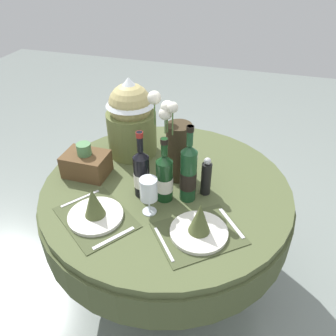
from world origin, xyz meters
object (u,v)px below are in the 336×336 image
Objects in this scene: wine_bottle_rear at (165,177)px; pepper_mill at (206,177)px; gift_tub_back_left at (131,115)px; woven_basket_side_left at (86,163)px; place_setting_right at (199,226)px; wine_bottle_left at (188,173)px; wine_glass_left at (149,190)px; flower_vase at (176,145)px; dining_table at (166,206)px; place_setting_left at (95,210)px; wine_bottle_right at (142,173)px.

wine_bottle_rear is 1.62× the size of pepper_mill.
woven_basket_side_left is (-0.15, -0.26, -0.17)m from gift_tub_back_left.
wine_bottle_rear is (-0.20, 0.18, 0.07)m from place_setting_right.
wine_bottle_left reaches higher than wine_glass_left.
flower_vase is (-0.20, 0.35, 0.14)m from place_setting_right.
place_setting_left is (-0.22, -0.31, 0.18)m from dining_table.
pepper_mill is at bearing 44.16° from wine_glass_left.
gift_tub_back_left is (-0.18, 0.34, 0.11)m from wine_bottle_right.
wine_bottle_right reaches higher than woven_basket_side_left.
wine_bottle_rear is 0.74× the size of gift_tub_back_left.
dining_table is at bearing 151.41° from wine_bottle_left.
woven_basket_side_left is (-0.33, 0.07, -0.06)m from wine_bottle_right.
place_setting_left is 2.16× the size of pepper_mill.
place_setting_left is 0.27m from wine_bottle_right.
place_setting_left is 0.93× the size of flower_vase.
flower_vase reaches higher than pepper_mill.
dining_table is at bearing 102.88° from wine_bottle_rear.
place_setting_right is 0.25m from wine_bottle_left.
flower_vase is 2.10× the size of woven_basket_side_left.
pepper_mill is at bearing -25.26° from flower_vase.
wine_bottle_rear is (-0.10, -0.03, -0.02)m from wine_bottle_left.
wine_bottle_left is at bearing -55.90° from flower_vase.
flower_vase is 0.21m from pepper_mill.
place_setting_left is 0.34m from wine_bottle_rear.
woven_basket_side_left is at bearing 175.71° from wine_bottle_left.
wine_bottle_left is 0.20m from wine_glass_left.
gift_tub_back_left reaches higher than wine_bottle_rear.
wine_bottle_right is at bearing -179.94° from wine_bottle_rear.
place_setting_right is at bearing -60.74° from flower_vase.
pepper_mill is at bearing -27.68° from gift_tub_back_left.
woven_basket_side_left is at bearing 170.69° from wine_bottle_rear.
woven_basket_side_left is at bearing 167.65° from wine_bottle_right.
place_setting_right is 0.37m from wine_bottle_right.
place_setting_right is 0.26m from wine_glass_left.
dining_table is 0.46m from woven_basket_side_left.
flower_vase reaches higher than woven_basket_side_left.
wine_bottle_left is (0.10, -0.14, -0.05)m from flower_vase.
wine_bottle_rear is at bearing -151.63° from pepper_mill.
place_setting_left reaches higher than dining_table.
gift_tub_back_left reaches higher than wine_bottle_right.
wine_bottle_left is 1.13× the size of wine_bottle_right.
pepper_mill is 0.91× the size of woven_basket_side_left.
wine_bottle_right reaches higher than wine_bottle_rear.
flower_vase is 1.06× the size of gift_tub_back_left.
place_setting_left is 2.38× the size of wine_glass_left.
pepper_mill is at bearing 2.05° from woven_basket_side_left.
woven_basket_side_left is at bearing 123.59° from place_setting_left.
flower_vase is at bearing 56.16° from wine_bottle_right.
gift_tub_back_left is at bearing 138.42° from dining_table.
wine_glass_left is at bearing -24.39° from woven_basket_side_left.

